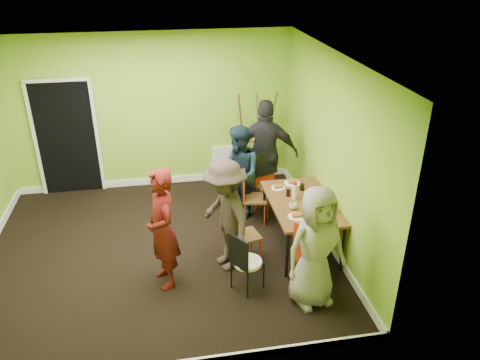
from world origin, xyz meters
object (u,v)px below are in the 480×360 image
Objects in this scene: chair_back_end at (266,169)px; person_front_end at (316,248)px; chair_bentwood at (244,260)px; easel at (256,139)px; chair_front_end at (309,250)px; person_left_near at (225,216)px; chair_left_far at (250,193)px; thermos at (294,192)px; blue_bottle at (330,204)px; person_back_end at (266,153)px; dining_table at (302,205)px; orange_bottle at (290,194)px; person_standing at (162,229)px; person_left_far at (239,173)px; chair_left_near at (241,232)px.

chair_back_end is 0.64× the size of person_front_end.
chair_back_end is 1.20× the size of chair_bentwood.
easel is 1.12× the size of person_front_end.
chair_front_end is 0.64× the size of person_left_near.
person_front_end is at bearing 32.12° from chair_bentwood.
person_front_end reaches higher than chair_left_far.
thermos reaches higher than blue_bottle.
blue_bottle is 1.80m from person_back_end.
dining_table is at bearing 101.80° from chair_front_end.
person_left_near is (-1.03, -0.48, 0.01)m from orange_bottle.
chair_front_end reaches higher than chair_left_far.
chair_left_far is at bearing 88.12° from person_front_end.
dining_table is 0.93× the size of person_left_near.
person_front_end is (-0.20, -1.20, 0.10)m from dining_table.
thermos is at bearing 101.87° from chair_bentwood.
easel is at bearing 130.51° from person_standing.
chair_left_far is at bearing 23.94° from person_left_far.
easel is 1.11× the size of person_left_near.
chair_left_near is at bearing -158.89° from thermos.
chair_left_far is at bearing 125.71° from chair_front_end.
blue_bottle is (0.90, -1.13, 0.34)m from chair_left_far.
dining_table is at bearing 25.61° from person_left_far.
thermos is at bearing 45.90° from chair_left_far.
chair_left_far is 1.44m from easel.
person_left_far is at bearing 128.17° from chair_front_end.
easel is at bearing 102.17° from blue_bottle.
person_back_end reaches higher than thermos.
person_standing is at bearing -88.21° from chair_left_near.
person_standing reaches higher than chair_bentwood.
orange_bottle is at bearing 110.15° from thermos.
chair_bentwood is 0.53× the size of person_front_end.
chair_front_end is at bearing -89.10° from easel.
dining_table is at bearing 113.42° from person_back_end.
dining_table is 0.91× the size of person_standing.
chair_left_near is 0.98m from thermos.
chair_bentwood is at bearing 54.73° from person_standing.
chair_bentwood is 0.46× the size of person_back_end.
chair_left_near is 1.31m from person_left_far.
person_left_far is at bearing -135.24° from chair_left_far.
chair_left_far is 0.56m from chair_back_end.
person_left_far is at bearing -114.12° from easel.
easel is at bearing 77.64° from person_front_end.
easel is at bearing 140.71° from person_left_near.
blue_bottle is at bearing -77.83° from easel.
dining_table is 1.45m from person_back_end.
chair_back_end is 0.62× the size of person_standing.
person_left_far is (-0.14, 0.21, 0.27)m from chair_left_far.
person_left_near is at bearing -160.16° from thermos.
blue_bottle is (0.48, 0.63, 0.26)m from chair_front_end.
chair_front_end reaches higher than chair_bentwood.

